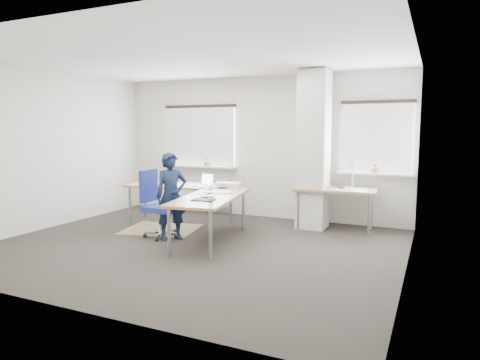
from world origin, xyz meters
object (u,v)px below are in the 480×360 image
at_px(person, 171,196).
at_px(task_chair, 160,219).
at_px(desk_side, 336,191).
at_px(desk_main, 197,192).

bearing_deg(person, task_chair, 125.26).
distance_m(desk_side, task_chair, 3.08).
xyz_separation_m(desk_main, task_chair, (-0.36, -0.59, -0.38)).
relative_size(desk_main, desk_side, 1.96).
relative_size(desk_side, task_chair, 1.30).
bearing_deg(task_chair, desk_main, 59.15).
bearing_deg(desk_side, person, -144.38).
relative_size(desk_side, person, 1.03).
distance_m(task_chair, person, 0.47).
bearing_deg(person, desk_main, 32.25).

